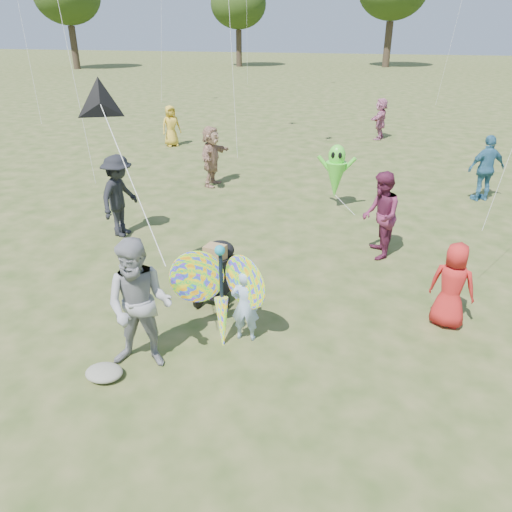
{
  "coord_description": "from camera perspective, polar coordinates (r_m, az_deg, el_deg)",
  "views": [
    {
      "loc": [
        1.5,
        -5.74,
        4.61
      ],
      "look_at": [
        -0.2,
        1.5,
        1.1
      ],
      "focal_mm": 35.0,
      "sensor_mm": 36.0,
      "label": 1
    }
  ],
  "objects": [
    {
      "name": "crowd_c",
      "position": [
        15.39,
        24.82,
        9.08
      ],
      "size": [
        1.16,
        0.86,
        1.83
      ],
      "primitive_type": "imported",
      "rotation": [
        0.0,
        0.0,
        3.58
      ],
      "color": "teal",
      "rests_on": "ground"
    },
    {
      "name": "alien_kite",
      "position": [
        13.48,
        9.1,
        9.29
      ],
      "size": [
        1.12,
        0.69,
        1.74
      ],
      "color": "#55E636",
      "rests_on": "ground"
    },
    {
      "name": "crowd_b",
      "position": [
        11.99,
        -15.35,
        6.62
      ],
      "size": [
        0.82,
        1.3,
        1.92
      ],
      "primitive_type": "imported",
      "rotation": [
        0.0,
        0.0,
        1.48
      ],
      "color": "black",
      "rests_on": "ground"
    },
    {
      "name": "ground",
      "position": [
        7.51,
        -1.16,
        -12.6
      ],
      "size": [
        160.0,
        160.0,
        0.0
      ],
      "primitive_type": "plane",
      "color": "#51592B",
      "rests_on": "ground"
    },
    {
      "name": "crowd_j",
      "position": [
        22.59,
        14.04,
        14.97
      ],
      "size": [
        0.83,
        1.65,
        1.71
      ],
      "primitive_type": "imported",
      "rotation": [
        0.0,
        0.0,
        4.5
      ],
      "color": "#BD6C92",
      "rests_on": "ground"
    },
    {
      "name": "adult_man",
      "position": [
        7.21,
        -13.15,
        -5.53
      ],
      "size": [
        1.06,
        0.88,
        1.99
      ],
      "primitive_type": "imported",
      "rotation": [
        0.0,
        0.0,
        0.14
      ],
      "color": "#939499",
      "rests_on": "ground"
    },
    {
      "name": "crowd_e",
      "position": [
        10.77,
        14.04,
        4.5
      ],
      "size": [
        0.83,
        0.99,
        1.85
      ],
      "primitive_type": "imported",
      "rotation": [
        0.0,
        0.0,
        4.86
      ],
      "color": "#6B2343",
      "rests_on": "ground"
    },
    {
      "name": "delta_kite_rig",
      "position": [
        8.59,
        -17.33,
        16.16
      ],
      "size": [
        2.16,
        2.11,
        2.23
      ],
      "color": "black",
      "rests_on": "ground"
    },
    {
      "name": "crowd_d",
      "position": [
        15.45,
        -5.1,
        11.29
      ],
      "size": [
        0.68,
        1.72,
        1.81
      ],
      "primitive_type": "imported",
      "rotation": [
        0.0,
        0.0,
        1.49
      ],
      "color": "tan",
      "rests_on": "ground"
    },
    {
      "name": "child_girl",
      "position": [
        7.79,
        -1.25,
        -5.67
      ],
      "size": [
        0.46,
        0.32,
        1.21
      ],
      "primitive_type": "imported",
      "rotation": [
        0.0,
        0.0,
        3.21
      ],
      "color": "#97B3D5",
      "rests_on": "ground"
    },
    {
      "name": "butterfly_kite",
      "position": [
        7.71,
        -3.99,
        -4.25
      ],
      "size": [
        1.74,
        0.75,
        1.81
      ],
      "color": "red",
      "rests_on": "ground"
    },
    {
      "name": "jogging_stroller",
      "position": [
        8.93,
        -4.43,
        -1.38
      ],
      "size": [
        0.63,
        1.1,
        1.09
      ],
      "rotation": [
        0.0,
        0.0,
        -0.21
      ],
      "color": "black",
      "rests_on": "ground"
    },
    {
      "name": "grey_bag",
      "position": [
        7.58,
        -16.97,
        -12.64
      ],
      "size": [
        0.54,
        0.44,
        0.17
      ],
      "primitive_type": "ellipsoid",
      "color": "gray",
      "rests_on": "ground"
    },
    {
      "name": "crowd_a",
      "position": [
        8.68,
        21.51,
        -3.15
      ],
      "size": [
        0.83,
        0.67,
        1.47
      ],
      "primitive_type": "imported",
      "rotation": [
        0.0,
        0.0,
        2.82
      ],
      "color": "red",
      "rests_on": "ground"
    },
    {
      "name": "crowd_g",
      "position": [
        20.95,
        -9.68,
        14.44
      ],
      "size": [
        0.92,
        0.91,
        1.6
      ],
      "primitive_type": "imported",
      "rotation": [
        0.0,
        0.0,
        0.77
      ],
      "color": "gold",
      "rests_on": "ground"
    }
  ]
}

